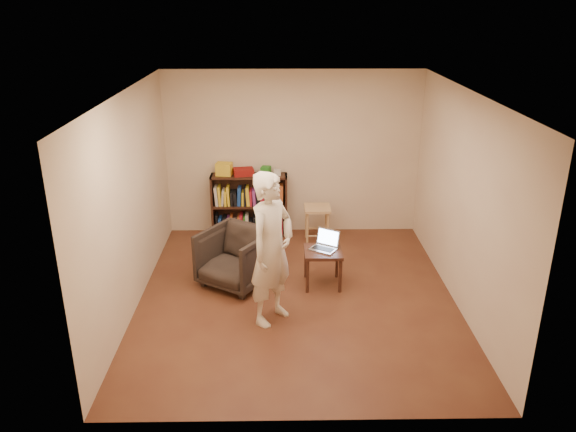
{
  "coord_description": "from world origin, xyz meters",
  "views": [
    {
      "loc": [
        -0.21,
        -6.33,
        3.59
      ],
      "look_at": [
        -0.11,
        0.35,
        0.99
      ],
      "focal_mm": 35.0,
      "sensor_mm": 36.0,
      "label": 1
    }
  ],
  "objects_px": {
    "side_table": "(323,256)",
    "stool": "(317,214)",
    "laptop": "(325,244)",
    "bookshelf": "(250,208)",
    "armchair": "(236,258)",
    "person": "(272,249)"
  },
  "relations": [
    {
      "from": "stool",
      "to": "side_table",
      "type": "relative_size",
      "value": 1.15
    },
    {
      "from": "side_table",
      "to": "stool",
      "type": "bearing_deg",
      "value": 89.41
    },
    {
      "from": "armchair",
      "to": "side_table",
      "type": "bearing_deg",
      "value": 30.05
    },
    {
      "from": "laptop",
      "to": "side_table",
      "type": "bearing_deg",
      "value": -84.18
    },
    {
      "from": "laptop",
      "to": "bookshelf",
      "type": "bearing_deg",
      "value": 154.39
    },
    {
      "from": "stool",
      "to": "person",
      "type": "height_order",
      "value": "person"
    },
    {
      "from": "stool",
      "to": "laptop",
      "type": "height_order",
      "value": "laptop"
    },
    {
      "from": "armchair",
      "to": "side_table",
      "type": "height_order",
      "value": "armchair"
    },
    {
      "from": "laptop",
      "to": "stool",
      "type": "bearing_deg",
      "value": 122.48
    },
    {
      "from": "person",
      "to": "side_table",
      "type": "bearing_deg",
      "value": -0.66
    },
    {
      "from": "bookshelf",
      "to": "armchair",
      "type": "xyz_separation_m",
      "value": [
        -0.11,
        -1.7,
        -0.06
      ]
    },
    {
      "from": "bookshelf",
      "to": "armchair",
      "type": "height_order",
      "value": "bookshelf"
    },
    {
      "from": "armchair",
      "to": "side_table",
      "type": "relative_size",
      "value": 1.67
    },
    {
      "from": "side_table",
      "to": "person",
      "type": "bearing_deg",
      "value": -127.89
    },
    {
      "from": "armchair",
      "to": "person",
      "type": "distance_m",
      "value": 1.16
    },
    {
      "from": "person",
      "to": "bookshelf",
      "type": "bearing_deg",
      "value": 45.67
    },
    {
      "from": "armchair",
      "to": "side_table",
      "type": "distance_m",
      "value": 1.16
    },
    {
      "from": "stool",
      "to": "person",
      "type": "bearing_deg",
      "value": -106.57
    },
    {
      "from": "side_table",
      "to": "armchair",
      "type": "bearing_deg",
      "value": 177.49
    },
    {
      "from": "stool",
      "to": "side_table",
      "type": "bearing_deg",
      "value": -90.59
    },
    {
      "from": "bookshelf",
      "to": "stool",
      "type": "bearing_deg",
      "value": -17.04
    },
    {
      "from": "armchair",
      "to": "bookshelf",
      "type": "bearing_deg",
      "value": 118.96
    }
  ]
}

